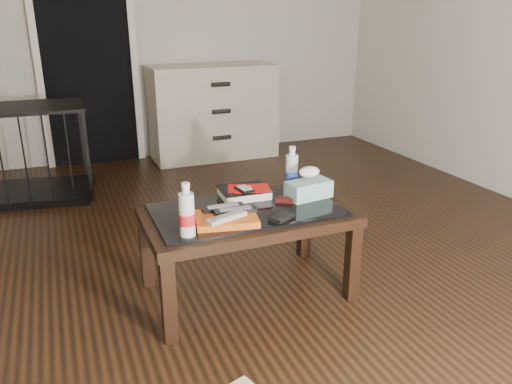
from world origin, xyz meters
The scene contains 17 objects.
ground centered at (0.00, 0.00, 0.00)m, with size 5.00×5.00×0.00m, color black.
doorway centered at (-0.40, 2.47, 1.02)m, with size 0.90×0.08×2.07m.
coffee_table centered at (0.08, -0.33, 0.40)m, with size 1.00×0.60×0.46m.
dresser centered at (0.71, 2.23, 0.45)m, with size 1.20×0.53×0.90m.
pet_crate centered at (-0.97, 1.64, 0.23)m, with size 0.99×0.75×0.71m.
magazines centered at (-0.06, -0.45, 0.48)m, with size 0.28×0.21×0.03m, color #D25213.
remote_silver centered at (-0.08, -0.49, 0.50)m, with size 0.20×0.05×0.02m, color #9F9FA3.
remote_black_front centered at (-0.01, -0.42, 0.50)m, with size 0.20×0.05×0.02m, color black.
remote_black_back centered at (-0.05, -0.37, 0.50)m, with size 0.20×0.05×0.02m, color black.
textbook centered at (0.13, -0.16, 0.48)m, with size 0.25×0.20×0.05m, color black.
dvd_mailers centered at (0.14, -0.17, 0.51)m, with size 0.19×0.14×0.01m, color red.
ipod centered at (0.11, -0.21, 0.52)m, with size 0.06×0.10×0.02m, color black.
flip_phone centered at (0.29, -0.31, 0.47)m, with size 0.09×0.05×0.02m, color black.
wallet centered at (0.19, -0.51, 0.47)m, with size 0.12×0.07×0.02m, color black.
water_bottle_left centered at (-0.27, -0.52, 0.58)m, with size 0.07×0.07×0.24m, color silver.
water_bottle_right centered at (0.41, -0.14, 0.58)m, with size 0.07×0.07×0.24m, color silver.
tissue_box centered at (0.43, -0.30, 0.51)m, with size 0.23×0.12×0.09m, color teal.
Camera 1 is at (-0.73, -2.45, 1.36)m, focal length 35.00 mm.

